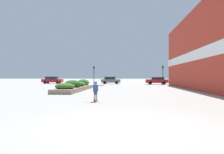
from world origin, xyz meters
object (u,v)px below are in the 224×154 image
Objects in this scene: car_rightmost at (111,80)px; traffic_light_left at (94,72)px; car_leftmost at (52,80)px; car_center_right at (157,81)px; skateboard at (96,100)px; skateboarder at (96,89)px; traffic_light_right at (163,72)px; car_center_left at (216,81)px.

car_rightmost is 1.17× the size of traffic_light_left.
car_leftmost is 23.59m from car_center_right.
skateboarder reaches higher than skateboard.
traffic_light_left reaches higher than skateboard.
traffic_light_right is at bearing -169.80° from car_center_right.
traffic_light_right reaches higher than skateboard.
car_leftmost is 1.03× the size of car_center_right.
car_rightmost is 12.25m from traffic_light_right.
skateboard is 0.47× the size of skateboarder.
traffic_light_right reaches higher than car_rightmost.
car_center_left is 0.98× the size of car_rightmost.
car_rightmost is (-21.69, 2.12, 0.01)m from car_center_left.
car_center_right is (8.07, 31.20, -0.04)m from skateboarder.
skateboard is 0.16× the size of traffic_light_right.
car_leftmost is at bearing 85.10° from car_center_left.
car_center_left is at bearing 58.69° from skateboard.
car_leftmost is at bearing -93.82° from car_rightmost.
skateboard is at bearing -80.82° from traffic_light_left.
skateboard is 0.77m from skateboarder.
car_center_left is 21.79m from car_rightmost.
traffic_light_left is 0.98× the size of traffic_light_right.
car_leftmost is 1.25× the size of traffic_light_right.
skateboarder is 0.28× the size of car_center_right.
car_rightmost is at bearing 149.10° from traffic_light_right.
skateboarder is at bearing -80.82° from traffic_light_left.
car_rightmost is (-9.77, 2.69, 0.02)m from car_center_right.
car_center_left is at bearing 84.43° from car_rightmost.
traffic_light_left is (-24.37, -4.61, 1.64)m from car_center_left.
car_rightmost reaches higher than skateboard.
car_center_left is (35.22, -3.02, -0.03)m from car_leftmost.
traffic_light_left is (10.85, -7.63, 1.61)m from car_leftmost.
traffic_light_left reaches higher than skateboarder.
car_center_left is at bearing 20.05° from traffic_light_right.
skateboard is at bearing 23.66° from car_leftmost.
traffic_light_left reaches higher than car_center_right.
car_rightmost is 7.42m from traffic_light_left.
skateboard is 0.16× the size of traffic_light_left.
car_rightmost is at bearing 86.18° from car_leftmost.
traffic_light_left is (-12.46, -4.04, 1.65)m from car_center_right.
car_rightmost reaches higher than car_center_right.
car_rightmost is (13.54, -0.91, -0.02)m from car_leftmost.
car_center_left is 1.12× the size of traffic_light_right.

